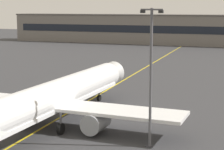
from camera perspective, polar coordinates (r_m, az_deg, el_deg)
name	(u,v)px	position (r m, az deg, el deg)	size (l,w,h in m)	color
taxiway_centreline	(90,100)	(61.74, -3.12, -3.54)	(0.30, 180.00, 0.01)	yellow
airliner_foreground	(49,100)	(47.47, -9.03, -3.49)	(32.12, 41.47, 11.65)	white
apron_lamp_post	(151,76)	(39.74, 5.54, -0.19)	(2.24, 0.90, 13.98)	#515156
terminal_building	(201,30)	(154.37, 12.56, 6.28)	(153.55, 12.40, 11.39)	slate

